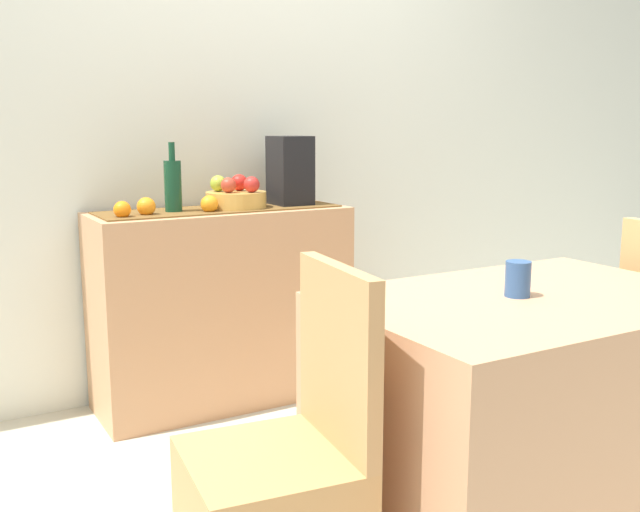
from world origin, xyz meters
name	(u,v)px	position (x,y,z in m)	size (l,w,h in m)	color
ground_plane	(386,470)	(0.00, 0.00, -0.01)	(6.40, 6.40, 0.02)	beige
room_wall_rear	(246,98)	(0.00, 1.18, 1.35)	(6.40, 0.06, 2.70)	silver
sideboard_console	(223,307)	(-0.25, 0.92, 0.43)	(1.11, 0.42, 0.86)	tan
table_runner	(220,209)	(-0.25, 0.92, 0.87)	(1.05, 0.32, 0.01)	brown
fruit_bowl	(236,200)	(-0.17, 0.92, 0.91)	(0.26, 0.26, 0.07)	gold
apple_left	(239,183)	(-0.14, 0.95, 0.98)	(0.07, 0.07, 0.07)	red
apple_upper	(228,185)	(-0.22, 0.89, 0.97)	(0.07, 0.07, 0.07)	#B03926
apple_rear	(252,184)	(-0.13, 0.85, 0.98)	(0.07, 0.07, 0.07)	red
apple_right	(218,183)	(-0.24, 0.97, 0.98)	(0.07, 0.07, 0.07)	#9BB232
wine_bottle	(173,185)	(-0.46, 0.92, 0.98)	(0.07, 0.07, 0.29)	#143F26
coffee_maker	(290,171)	(0.10, 0.92, 1.02)	(0.16, 0.18, 0.31)	black
orange_loose_near_bowl	(122,210)	(-0.69, 0.85, 0.90)	(0.07, 0.07, 0.07)	orange
orange_loose_end	(209,204)	(-0.33, 0.84, 0.90)	(0.07, 0.07, 0.07)	orange
orange_loose_far	(146,207)	(-0.59, 0.88, 0.90)	(0.08, 0.08, 0.08)	orange
dining_table	(525,416)	(0.12, -0.54, 0.37)	(1.14, 0.78, 0.74)	tan
coffee_cup	(518,279)	(0.08, -0.52, 0.79)	(0.07, 0.07, 0.10)	#30548C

